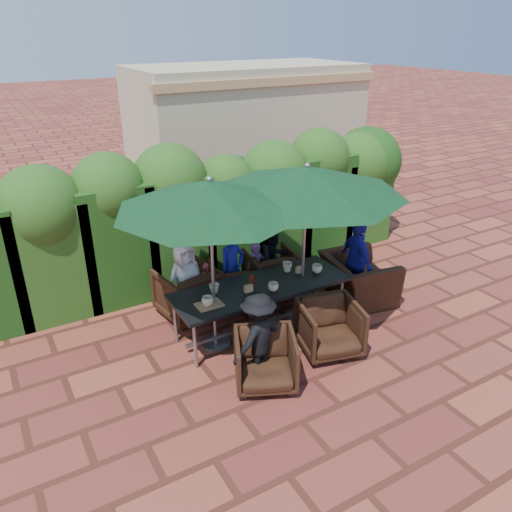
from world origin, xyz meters
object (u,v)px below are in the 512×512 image
umbrella_right (307,180)px  chair_far_right (271,270)px  dining_table (261,290)px  chair_near_right (330,325)px  chair_end_right (359,272)px  umbrella_left (210,195)px  chair_near_left (265,358)px  chair_far_left (188,290)px  chair_far_mid (236,283)px

umbrella_right → chair_far_right: size_ratio=3.40×
dining_table → chair_near_right: chair_near_right is taller
chair_end_right → dining_table: bearing=100.3°
umbrella_left → chair_near_left: 2.14m
dining_table → chair_end_right: size_ratio=2.31×
umbrella_left → chair_near_right: bearing=-35.9°
umbrella_left → chair_far_right: 2.51m
chair_far_right → umbrella_right: bearing=95.6°
dining_table → umbrella_left: 1.70m
chair_near_left → umbrella_right: bearing=64.0°
chair_far_right → chair_near_left: size_ratio=1.06×
dining_table → chair_near_left: bearing=-117.9°
dining_table → chair_far_left: 1.24m
dining_table → umbrella_right: umbrella_right is taller
chair_near_left → chair_near_right: chair_near_right is taller
umbrella_right → chair_far_right: umbrella_right is taller
umbrella_right → chair_far_mid: bearing=127.2°
chair_end_right → chair_far_left: bearing=80.0°
dining_table → chair_far_right: bearing=51.6°
umbrella_right → chair_far_left: 2.50m
chair_near_left → chair_end_right: 2.67m
umbrella_left → umbrella_right: (1.43, -0.07, 0.00)m
umbrella_right → chair_far_mid: (-0.67, 0.88, -1.81)m
chair_far_left → chair_near_left: 2.03m
dining_table → chair_near_right: (0.56, -0.91, -0.27)m
chair_near_left → chair_near_right: size_ratio=0.95×
chair_far_mid → chair_far_right: bearing=-153.9°
chair_near_left → chair_end_right: size_ratio=0.68×
dining_table → chair_near_left: size_ratio=3.38×
chair_far_mid → chair_near_right: size_ratio=1.00×
chair_far_left → chair_far_mid: (0.77, -0.12, -0.03)m
chair_near_left → chair_far_right: bearing=81.7°
umbrella_left → chair_far_right: (1.48, 0.91, -1.81)m
chair_end_right → chair_far_mid: bearing=75.9°
umbrella_left → chair_near_right: size_ratio=3.04×
umbrella_left → chair_far_right: size_ratio=3.03×
dining_table → umbrella_right: (0.69, -0.04, 1.54)m
umbrella_left → chair_far_mid: size_ratio=3.05×
dining_table → chair_far_mid: chair_far_mid is taller
umbrella_right → chair_far_left: size_ratio=3.20×
umbrella_right → chair_far_mid: 2.12m
umbrella_left → chair_far_left: umbrella_left is taller
dining_table → umbrella_left: size_ratio=1.06×
umbrella_right → chair_far_mid: size_ratio=3.43×
chair_near_right → chair_far_left: bearing=139.8°
chair_near_left → chair_far_mid: bearing=97.6°
chair_far_left → chair_near_right: (1.31, -1.86, -0.03)m
chair_near_right → chair_end_right: 1.61m
chair_far_left → chair_near_left: bearing=86.8°
chair_far_mid → chair_far_right: (0.72, 0.11, 0.00)m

